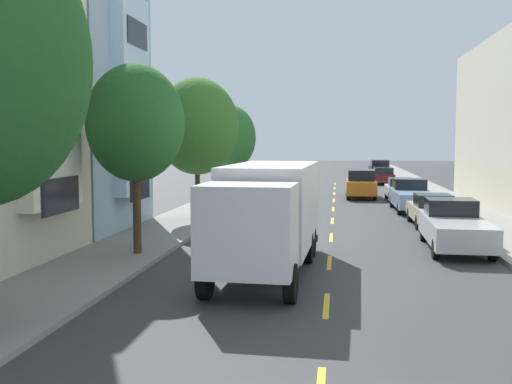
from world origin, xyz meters
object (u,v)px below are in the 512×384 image
parked_pickup_sky (412,196)px  parked_hatchback_white (400,189)px  parked_hatchback_teal (286,176)px  parked_hatchback_champagne (432,210)px  moving_orange_sedan (361,184)px  street_tree_farthest (230,138)px  parked_suv_black (379,169)px  street_tree_third (197,126)px  parked_wagon_burgundy (383,175)px  parked_pickup_silver (455,226)px  delivery_box_truck (268,211)px  street_tree_second (135,123)px  parked_hatchback_navy (255,196)px

parked_pickup_sky → parked_hatchback_white: 5.54m
parked_hatchback_teal → parked_hatchback_champagne: size_ratio=1.00×
moving_orange_sedan → parked_hatchback_teal: bearing=116.3°
street_tree_farthest → parked_suv_black: street_tree_farthest is taller
parked_pickup_sky → moving_orange_sedan: 7.55m
street_tree_third → street_tree_farthest: 8.67m
parked_wagon_burgundy → parked_hatchback_champagne: 26.81m
parked_wagon_burgundy → parked_pickup_silver: (0.12, -32.62, 0.02)m
street_tree_third → delivery_box_truck: street_tree_third is taller
street_tree_third → parked_suv_black: 36.06m
parked_hatchback_champagne → parked_pickup_silver: (-0.08, -5.81, 0.07)m
delivery_box_truck → street_tree_second: bearing=160.6°
street_tree_third → parked_pickup_silver: bearing=-27.8°
parked_hatchback_champagne → parked_hatchback_teal: bearing=109.1°
parked_hatchback_teal → parked_pickup_sky: parked_pickup_sky is taller
parked_pickup_sky → parked_suv_black: bearing=89.7°
parked_hatchback_navy → parked_hatchback_white: bearing=33.8°
parked_pickup_sky → moving_orange_sedan: moving_orange_sedan is taller
parked_pickup_sky → parked_wagon_burgundy: bearing=90.1°
parked_hatchback_navy → parked_hatchback_champagne: (8.94, -5.71, 0.00)m
street_tree_third → parked_pickup_sky: size_ratio=1.26×
parked_hatchback_teal → parked_hatchback_champagne: (8.84, -25.55, 0.00)m
parked_pickup_sky → parked_hatchback_navy: parked_pickup_sky is taller
parked_pickup_sky → parked_hatchback_white: size_ratio=1.33×
parked_pickup_sky → parked_wagon_burgundy: parked_pickup_sky is taller
street_tree_farthest → street_tree_third: bearing=-90.0°
street_tree_third → parked_suv_black: (10.88, 34.19, -3.59)m
parked_pickup_sky → street_tree_second: bearing=-126.0°
street_tree_farthest → parked_suv_black: bearing=66.9°
street_tree_second → street_tree_third: (0.00, 8.65, 0.10)m
delivery_box_truck → parked_hatchback_white: (6.08, 21.95, -1.08)m
parked_hatchback_navy → moving_orange_sedan: 9.70m
street_tree_farthest → street_tree_second: bearing=-90.0°
parked_suv_black → parked_hatchback_champagne: bearing=-90.0°
parked_hatchback_white → parked_hatchback_navy: (-8.73, -5.85, 0.00)m
street_tree_second → street_tree_third: 8.65m
street_tree_second → parked_pickup_sky: size_ratio=1.18×
parked_hatchback_teal → parked_wagon_burgundy: size_ratio=0.85×
street_tree_farthest → parked_hatchback_white: 11.59m
parked_hatchback_teal → parked_hatchback_navy: size_ratio=1.00×
street_tree_second → parked_wagon_burgundy: bearing=73.3°
street_tree_farthest → parked_pickup_sky: 11.49m
street_tree_second → parked_hatchback_champagne: 14.47m
street_tree_second → parked_suv_black: (10.88, 42.85, -3.48)m
parked_pickup_sky → street_tree_farthest: bearing=166.8°
street_tree_farthest → delivery_box_truck: 19.61m
street_tree_second → parked_hatchback_champagne: street_tree_second is taller
parked_hatchback_teal → parked_hatchback_champagne: 27.03m
parked_hatchback_champagne → parked_pickup_silver: size_ratio=0.75×
parked_hatchback_white → parked_hatchback_champagne: size_ratio=0.99×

